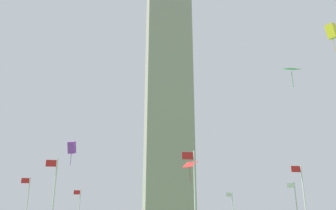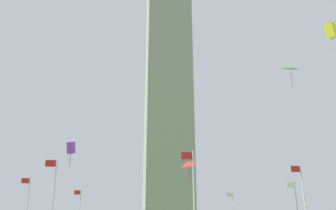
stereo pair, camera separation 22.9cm
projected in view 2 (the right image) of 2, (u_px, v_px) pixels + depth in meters
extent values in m
cube|color=gray|center=(168.00, 71.00, 53.89)|extent=(6.23, 6.23, 49.84)
cube|color=red|center=(26.00, 181.00, 46.36)|extent=(1.00, 0.03, 0.64)
cylinder|color=silver|center=(52.00, 209.00, 34.13)|extent=(0.14, 0.14, 9.24)
cube|color=red|center=(51.00, 163.00, 35.47)|extent=(1.00, 0.03, 0.64)
cylinder|color=silver|center=(194.00, 206.00, 30.82)|extent=(0.14, 0.14, 9.24)
cube|color=red|center=(187.00, 156.00, 32.15)|extent=(1.00, 0.03, 0.64)
cube|color=red|center=(296.00, 169.00, 38.36)|extent=(1.00, 0.03, 0.64)
cube|color=white|center=(291.00, 185.00, 50.45)|extent=(1.00, 0.03, 0.64)
cube|color=white|center=(229.00, 195.00, 61.35)|extent=(1.00, 0.03, 0.64)
cube|color=#1E2D99|center=(152.00, 197.00, 64.66)|extent=(1.00, 0.03, 0.64)
cube|color=red|center=(77.00, 192.00, 58.45)|extent=(1.00, 0.03, 0.64)
cube|color=yellow|center=(331.00, 31.00, 36.36)|extent=(1.42, 1.30, 1.60)
cylinder|color=#A4921C|center=(333.00, 42.00, 35.94)|extent=(0.04, 0.04, 1.90)
cube|color=purple|center=(71.00, 148.00, 32.94)|extent=(0.78, 1.00, 1.16)
cylinder|color=#67278E|center=(70.00, 158.00, 32.64)|extent=(0.04, 0.04, 1.37)
cube|color=red|center=(189.00, 164.00, 38.71)|extent=(1.71, 1.69, 0.76)
cylinder|color=maroon|center=(190.00, 174.00, 38.36)|extent=(0.04, 0.04, 1.57)
cube|color=green|center=(290.00, 69.00, 32.77)|extent=(1.30, 1.22, 0.48)
cylinder|color=#208035|center=(292.00, 79.00, 32.44)|extent=(0.04, 0.04, 1.49)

